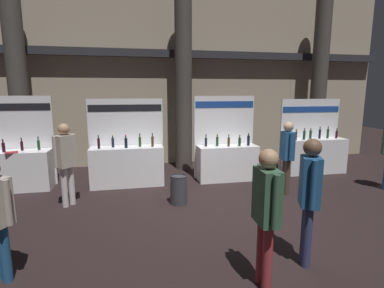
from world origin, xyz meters
The scene contains 11 objects.
ground_plane centered at (0.00, 0.00, 0.00)m, with size 29.00×29.00×0.00m, color black.
hall_colonnade centered at (0.00, 4.27, 3.23)m, with size 14.50×1.30×6.61m.
exhibitor_booth_0 centered at (-4.47, 2.22, 0.60)m, with size 1.73×0.72×2.33m.
exhibitor_booth_1 centered at (-1.76, 2.06, 0.60)m, with size 1.95×0.66×2.25m.
exhibitor_booth_2 centered at (0.96, 2.02, 0.59)m, with size 1.73×0.66×2.32m.
exhibitor_booth_3 centered at (3.78, 2.21, 0.60)m, with size 1.94×0.66×2.22m.
trash_bin centered at (-0.65, 0.46, 0.32)m, with size 0.38×0.38×0.64m.
visitor_1 centered at (1.97, 0.59, 1.03)m, with size 0.26×0.48×1.75m.
visitor_3 centered at (-2.99, 0.82, 1.08)m, with size 0.44×0.45×1.79m.
visitor_5 centered at (0.76, -2.18, 1.09)m, with size 0.36×0.49×1.82m.
visitor_6 centered at (-0.04, -2.53, 1.07)m, with size 0.25×0.57×1.78m.
Camera 1 is at (-1.59, -5.66, 2.43)m, focal length 27.61 mm.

